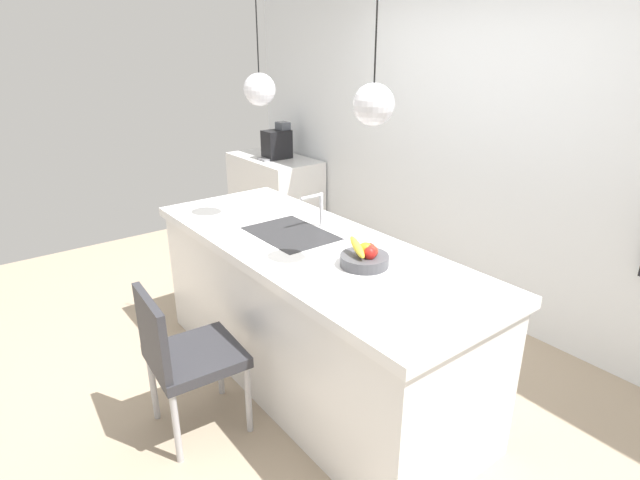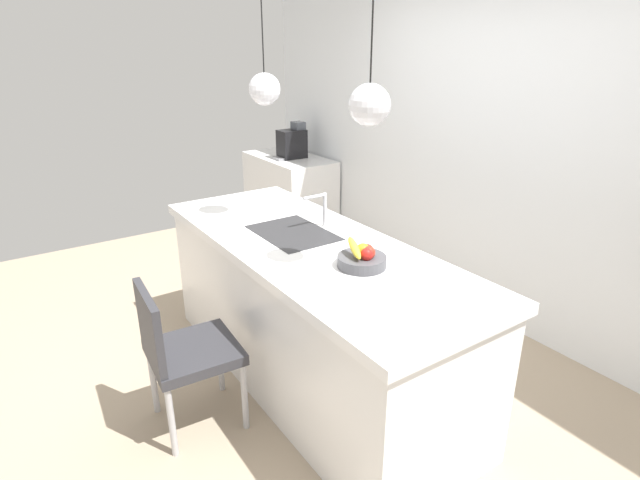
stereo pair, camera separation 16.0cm
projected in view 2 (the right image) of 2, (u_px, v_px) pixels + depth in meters
name	position (u px, v px, depth m)	size (l,w,h in m)	color
floor	(312.00, 375.00, 3.35)	(6.60, 6.60, 0.00)	tan
back_wall	(497.00, 152.00, 3.74)	(6.00, 0.10, 2.60)	white
kitchen_island	(311.00, 312.00, 3.18)	(2.43, 0.91, 0.95)	white
sink_basin	(293.00, 234.00, 3.16)	(0.56, 0.40, 0.02)	#2D2D30
faucet	(321.00, 205.00, 3.22)	(0.02, 0.17, 0.22)	silver
fruit_bowl	(362.00, 258.00, 2.67)	(0.26, 0.26, 0.16)	#4C4C51
side_counter	(290.00, 196.00, 5.71)	(1.10, 0.60, 0.89)	white
coffee_machine	(292.00, 143.00, 5.43)	(0.20, 0.35, 0.38)	black
chair_near	(181.00, 349.00, 2.75)	(0.49, 0.50, 0.88)	#333338
pendant_light_left	(265.00, 89.00, 3.09)	(0.20, 0.20, 0.80)	silver
pendant_light_right	(370.00, 105.00, 2.31)	(0.20, 0.20, 0.80)	silver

